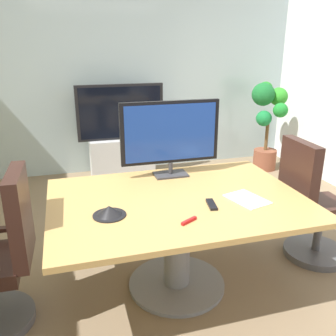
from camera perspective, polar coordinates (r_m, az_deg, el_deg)
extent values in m
plane|color=#7A664C|center=(3.23, 0.72, -15.71)|extent=(6.63, 6.63, 0.00)
cube|color=#9EB2B7|center=(5.42, -8.10, 14.05)|extent=(5.43, 0.10, 2.76)
cube|color=#B2894C|center=(2.69, 1.48, -5.11)|extent=(1.85, 1.31, 0.04)
cylinder|color=slate|center=(2.86, 1.42, -12.05)|extent=(0.20, 0.20, 0.72)
cylinder|color=slate|center=(3.06, 1.36, -17.58)|extent=(0.76, 0.76, 0.03)
cube|color=black|center=(2.53, -22.16, -6.97)|extent=(0.10, 0.46, 0.60)
cylinder|color=#4C4C51|center=(3.66, 22.02, -12.08)|extent=(0.56, 0.56, 0.06)
cylinder|color=#4C4C51|center=(3.56, 22.44, -9.18)|extent=(0.07, 0.07, 0.36)
cube|color=black|center=(3.47, 22.90, -5.96)|extent=(0.50, 0.50, 0.10)
cube|color=black|center=(3.20, 19.75, -1.25)|extent=(0.11, 0.46, 0.60)
cube|color=black|center=(3.61, 20.49, -2.64)|extent=(0.28, 0.06, 0.03)
cube|color=#333338|center=(3.12, 0.42, -1.01)|extent=(0.28, 0.18, 0.02)
cylinder|color=#333338|center=(3.10, 0.42, 0.00)|extent=(0.04, 0.04, 0.10)
cube|color=black|center=(3.03, 0.37, 5.62)|extent=(0.84, 0.04, 0.52)
cube|color=navy|center=(3.01, 0.48, 5.54)|extent=(0.77, 0.01, 0.47)
cube|color=#B7BABC|center=(5.29, -7.19, 1.72)|extent=(0.90, 0.36, 0.55)
cube|color=black|center=(5.12, -7.46, 8.68)|extent=(1.20, 0.06, 0.76)
cube|color=black|center=(5.08, -7.40, 8.61)|extent=(1.12, 0.01, 0.69)
cylinder|color=brown|center=(5.75, 14.87, 1.32)|extent=(0.34, 0.34, 0.30)
cylinder|color=brown|center=(5.65, 15.19, 4.90)|extent=(0.05, 0.05, 0.44)
sphere|color=#2F9027|center=(5.67, 16.92, 10.64)|extent=(0.27, 0.27, 0.27)
sphere|color=#217C21|center=(5.76, 15.02, 11.89)|extent=(0.21, 0.21, 0.21)
sphere|color=#186229|center=(5.54, 14.68, 11.10)|extent=(0.33, 0.33, 0.33)
sphere|color=#177134|center=(5.49, 14.77, 7.52)|extent=(0.23, 0.23, 0.23)
sphere|color=#1B7A29|center=(5.47, 17.19, 8.65)|extent=(0.21, 0.21, 0.21)
cone|color=black|center=(2.43, -9.19, -6.63)|extent=(0.19, 0.19, 0.07)
cylinder|color=black|center=(2.45, -9.15, -7.29)|extent=(0.22, 0.22, 0.01)
cube|color=black|center=(2.57, 6.83, -5.68)|extent=(0.08, 0.18, 0.02)
cube|color=red|center=(2.34, 3.30, -8.25)|extent=(0.12, 0.08, 0.02)
cube|color=white|center=(2.71, 12.29, -4.79)|extent=(0.28, 0.35, 0.01)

